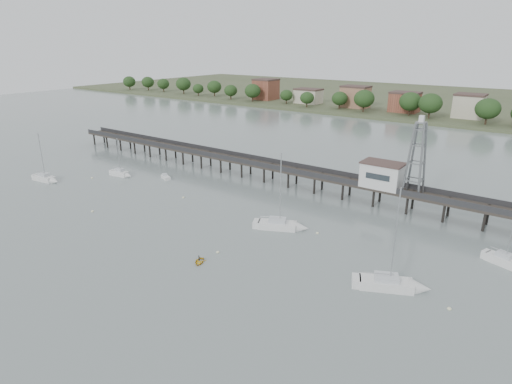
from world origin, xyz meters
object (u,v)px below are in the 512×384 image
pier (280,168)px  sailboat_e (509,263)px  lattice_tower (417,159)px  sailboat_c (286,226)px  sailboat_d (399,285)px  sailboat_a (48,179)px  sailboat_b (122,174)px  white_tender (166,177)px  yellow_dinghy (199,263)px

pier → sailboat_e: 52.83m
lattice_tower → sailboat_c: 29.21m
sailboat_d → sailboat_a: bearing=156.6°
sailboat_b → sailboat_c: sailboat_c is taller
pier → sailboat_b: bearing=-151.7°
sailboat_d → white_tender: 66.49m
sailboat_d → yellow_dinghy: size_ratio=6.14×
yellow_dinghy → sailboat_d: bearing=-4.6°
sailboat_a → white_tender: (21.80, 18.73, -0.24)m
sailboat_c → sailboat_a: bearing=164.2°
sailboat_e → sailboat_c: 36.06m
sailboat_a → sailboat_d: sailboat_d is taller
sailboat_e → yellow_dinghy: size_ratio=4.26×
white_tender → lattice_tower: bearing=36.3°
pier → sailboat_b: sailboat_b is taller
white_tender → sailboat_e: bearing=22.4°
lattice_tower → sailboat_b: lattice_tower is taller
pier → sailboat_c: size_ratio=9.84×
sailboat_b → yellow_dinghy: (47.36, -21.71, -0.66)m
lattice_tower → sailboat_c: size_ratio=1.02×
sailboat_e → white_tender: (-76.06, -0.08, -0.25)m
lattice_tower → sailboat_e: lattice_tower is taller
sailboat_a → sailboat_c: sailboat_c is taller
sailboat_e → sailboat_c: (-35.11, -8.23, -0.02)m
sailboat_b → white_tender: sailboat_b is taller
pier → sailboat_d: 49.66m
lattice_tower → sailboat_d: bearing=-75.5°
lattice_tower → white_tender: 59.42m
sailboat_d → sailboat_b: bearing=146.6°
sailboat_e → pier: bearing=-176.3°
sailboat_d → white_tender: sailboat_d is taller
yellow_dinghy → pier: bearing=80.0°
sailboat_a → yellow_dinghy: sailboat_a is taller
sailboat_b → yellow_dinghy: 52.10m
pier → sailboat_d: size_ratio=9.44×
sailboat_d → white_tender: (-64.51, 16.11, -0.23)m
sailboat_b → pier: bearing=18.8°
sailboat_b → white_tender: bearing=16.5°
sailboat_d → white_tender: size_ratio=4.38×
pier → sailboat_d: bearing=-37.5°
sailboat_e → sailboat_c: size_ratio=0.72×
sailboat_a → sailboat_b: 17.65m
pier → sailboat_d: sailboat_d is taller
sailboat_a → lattice_tower: bearing=14.3°
lattice_tower → sailboat_e: size_ratio=1.41×
yellow_dinghy → white_tender: bearing=118.1°
sailboat_b → white_tender: 11.74m
lattice_tower → sailboat_d: size_ratio=0.98×
sailboat_c → sailboat_d: size_ratio=0.96×
sailboat_e → sailboat_c: bearing=-147.7°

